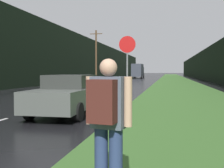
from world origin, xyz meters
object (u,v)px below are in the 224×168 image
Objects in this scene: stop_sign at (127,65)px; delivery_truck at (138,71)px; hitchhiker_with_backpack at (107,119)px; car_passing_near at (69,95)px.

delivery_truck reaches higher than stop_sign.
stop_sign is 1.72× the size of hitchhiker_with_backpack.
car_passing_near is at bearing 123.32° from hitchhiker_with_backpack.
stop_sign is 2.66m from car_passing_near.
hitchhiker_with_backpack is at bearing 113.90° from car_passing_near.
car_passing_near is (-1.98, -1.39, -1.11)m from stop_sign.
stop_sign is at bearing -144.86° from car_passing_near.
hitchhiker_with_backpack is at bearing -83.44° from stop_sign.
hitchhiker_with_backpack reaches higher than car_passing_near.
car_passing_near is at bearing -86.45° from delivery_truck.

